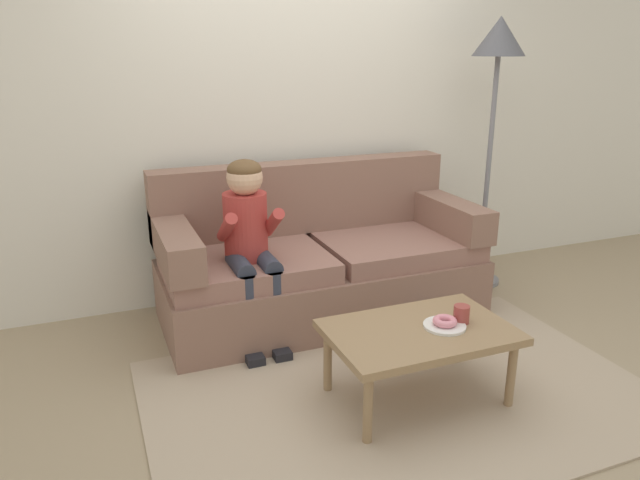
{
  "coord_description": "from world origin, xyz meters",
  "views": [
    {
      "loc": [
        -1.38,
        -2.58,
        1.7
      ],
      "look_at": [
        -0.16,
        0.45,
        0.65
      ],
      "focal_mm": 33.44,
      "sensor_mm": 36.0,
      "label": 1
    }
  ],
  "objects": [
    {
      "name": "ground",
      "position": [
        0.0,
        0.0,
        0.0
      ],
      "size": [
        10.0,
        10.0,
        0.0
      ],
      "primitive_type": "plane",
      "color": "#9E896B"
    },
    {
      "name": "wall_back",
      "position": [
        0.0,
        1.4,
        1.4
      ],
      "size": [
        8.0,
        0.1,
        2.8
      ],
      "primitive_type": "cube",
      "color": "silver",
      "rests_on": "ground"
    },
    {
      "name": "area_rug",
      "position": [
        0.0,
        -0.25,
        0.01
      ],
      "size": [
        2.54,
        1.67,
        0.01
      ],
      "primitive_type": "cube",
      "color": "tan",
      "rests_on": "ground"
    },
    {
      "name": "couch",
      "position": [
        -0.01,
        0.85,
        0.35
      ],
      "size": [
        2.05,
        0.9,
        0.98
      ],
      "color": "#846051",
      "rests_on": "ground"
    },
    {
      "name": "coffee_table",
      "position": [
        0.06,
        -0.31,
        0.35
      ],
      "size": [
        0.9,
        0.59,
        0.4
      ],
      "color": "#937551",
      "rests_on": "ground"
    },
    {
      "name": "person_child",
      "position": [
        -0.53,
        0.64,
        0.67
      ],
      "size": [
        0.34,
        0.58,
        1.1
      ],
      "color": "#AD3833",
      "rests_on": "ground"
    },
    {
      "name": "plate",
      "position": [
        0.18,
        -0.34,
        0.4
      ],
      "size": [
        0.21,
        0.21,
        0.01
      ],
      "primitive_type": "cylinder",
      "color": "white",
      "rests_on": "coffee_table"
    },
    {
      "name": "donut",
      "position": [
        0.18,
        -0.34,
        0.43
      ],
      "size": [
        0.16,
        0.16,
        0.04
      ],
      "primitive_type": "torus",
      "rotation": [
        0.0,
        0.0,
        1.98
      ],
      "color": "pink",
      "rests_on": "plate"
    },
    {
      "name": "mug",
      "position": [
        0.28,
        -0.33,
        0.44
      ],
      "size": [
        0.08,
        0.08,
        0.09
      ],
      "primitive_type": "cylinder",
      "color": "#993D38",
      "rests_on": "coffee_table"
    },
    {
      "name": "toy_controller",
      "position": [
        0.5,
        0.13,
        0.03
      ],
      "size": [
        0.23,
        0.09,
        0.05
      ],
      "rotation": [
        0.0,
        0.0,
        -0.18
      ],
      "color": "blue",
      "rests_on": "ground"
    },
    {
      "name": "floor_lamp",
      "position": [
        1.33,
        0.91,
        1.61
      ],
      "size": [
        0.36,
        0.36,
        1.91
      ],
      "color": "slate",
      "rests_on": "ground"
    }
  ]
}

